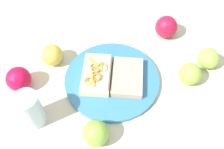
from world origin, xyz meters
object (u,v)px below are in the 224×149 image
Objects in this scene: apple_1 at (166,27)px; apple_4 at (208,58)px; apple_2 at (190,74)px; apple_5 at (52,55)px; plate at (112,79)px; sandwich at (97,74)px; drinking_glass at (30,110)px; bread_slice_side at (127,77)px; apple_3 at (96,133)px; apple_0 at (19,79)px.

apple_4 is at bearing 64.16° from apple_1.
apple_5 is (0.11, -0.46, 0.00)m from apple_2.
sandwich is (0.02, -0.05, 0.03)m from plate.
drinking_glass reaches higher than apple_1.
apple_5 is (0.03, -0.27, 0.01)m from bread_slice_side.
drinking_glass is (0.22, 0.07, 0.03)m from apple_5.
apple_4 is at bearing 149.89° from apple_3.
apple_3 is 0.46m from apple_4.
apple_3 reaches higher than plate.
apple_2 is (-0.25, 0.50, -0.00)m from apple_0.
apple_2 is (-0.10, 0.23, 0.03)m from plate.
apple_2 is at bearing -83.66° from bread_slice_side.
drinking_glass is at bearing -26.32° from apple_1.
apple_5 is (0.01, -0.22, 0.03)m from plate.
apple_1 is 1.11× the size of apple_3.
bread_slice_side is 1.17× the size of drinking_glass.
apple_3 is (0.22, -0.01, 0.01)m from bread_slice_side.
bread_slice_side is at bearing 109.95° from plate.
apple_1 is at bearing 139.23° from apple_0.
bread_slice_side is 1.87× the size of apple_0.
apple_4 is at bearing 134.69° from drinking_glass.
drinking_glass is at bearing -33.90° from plate.
apple_5 is at bearing 161.93° from apple_0.
sandwich is 1.19× the size of bread_slice_side.
bread_slice_side is at bearing -51.84° from apple_4.
plate is 2.13× the size of bread_slice_side.
apple_2 is at bearing 148.31° from apple_3.
apple_3 is at bearing -174.29° from sandwich.
apple_1 is 1.15× the size of apple_4.
sandwich is 2.42× the size of apple_2.
bread_slice_side is (-0.02, 0.05, 0.02)m from plate.
apple_4 is at bearing 155.65° from apple_2.
apple_0 reaches higher than apple_3.
apple_2 is 0.10m from apple_4.
apple_3 reaches higher than bread_slice_side.
apple_0 is 1.09× the size of apple_2.
plate is 0.28m from drinking_glass.
plate is at bearing -168.37° from apple_3.
apple_2 is 0.51m from drinking_glass.
apple_1 is at bearing -46.03° from sandwich.
apple_1 reaches higher than apple_5.
plate is 4.22× the size of apple_5.
plate is at bearing 146.10° from drinking_glass.
apple_4 is (-0.18, 0.23, 0.01)m from bread_slice_side.
apple_2 is 0.36m from apple_3.
bread_slice_side is 2.06× the size of apple_4.
apple_1 is at bearing 173.37° from apple_3.
drinking_glass is at bearing -83.62° from apple_3.
apple_3 is at bearing -31.69° from apple_2.
sandwich is 2.45× the size of apple_4.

